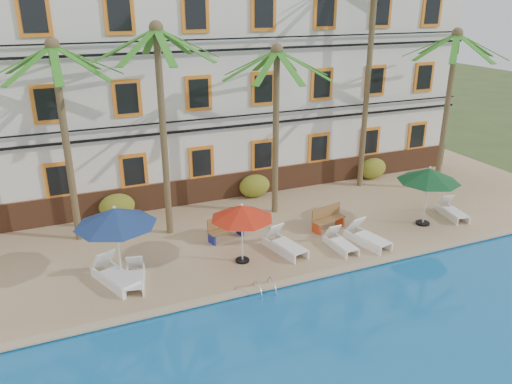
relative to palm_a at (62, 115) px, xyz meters
name	(u,v)px	position (x,y,z in m)	size (l,w,h in m)	color
ground	(302,271)	(7.07, -5.20, -5.15)	(100.00, 100.00, 0.00)	#384C23
pool_deck	(249,215)	(7.07, -0.20, -5.02)	(30.00, 12.00, 0.25)	tan
pool_coping	(315,276)	(7.07, -6.10, -4.87)	(30.00, 0.35, 0.06)	tan
hotel_building	(210,78)	(7.07, 4.78, 0.23)	(25.40, 6.44, 10.22)	silver
palm_a	(62,115)	(0.00, 0.00, 0.00)	(4.52, 4.52, 7.55)	brown
palm_b	(161,104)	(3.40, -0.84, 0.30)	(4.52, 4.52, 8.08)	brown
palm_c	(276,107)	(8.15, -0.55, -0.24)	(4.52, 4.52, 7.14)	brown
palm_d	(370,50)	(13.47, 0.78, 1.66)	(4.52, 4.52, 10.50)	brown
palm_e	(450,88)	(16.69, -1.07, 0.02)	(4.52, 4.52, 7.58)	brown
shrub_left	(117,206)	(1.69, 1.40, -4.35)	(1.50, 0.90, 1.10)	#34611B
shrub_mid	(255,186)	(8.01, 1.40, -4.35)	(1.50, 0.90, 1.10)	#34611B
shrub_right	(373,168)	(14.65, 1.40, -4.35)	(1.50, 0.90, 1.10)	#34611B
umbrella_blue	(115,217)	(1.06, -3.70, -2.64)	(2.65, 2.65, 2.65)	black
umbrella_red	(242,212)	(5.22, -4.16, -3.00)	(2.23, 2.23, 2.23)	black
umbrella_green	(429,175)	(13.29, -4.14, -2.75)	(2.52, 2.52, 2.52)	black
lounger_a	(115,274)	(0.83, -3.88, -4.58)	(1.45, 2.19, 0.97)	white
lounger_b	(135,277)	(1.42, -4.18, -4.64)	(0.94, 1.79, 0.80)	white
lounger_c	(284,244)	(6.93, -4.04, -4.60)	(1.11, 2.05, 0.92)	white
lounger_d	(340,242)	(8.96, -4.65, -4.65)	(0.64, 1.65, 0.77)	white
lounger_e	(367,237)	(10.10, -4.71, -4.60)	(1.07, 2.01, 0.90)	white
lounger_f	(452,211)	(14.95, -3.99, -4.63)	(0.92, 1.80, 0.81)	white
bench_left	(225,227)	(5.25, -2.21, -4.43)	(1.57, 0.82, 0.93)	olive
bench_right	(327,218)	(9.39, -2.94, -4.43)	(1.57, 0.80, 0.93)	olive
pool_ladder	(265,290)	(5.18, -6.20, -4.90)	(0.54, 0.74, 0.74)	silver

